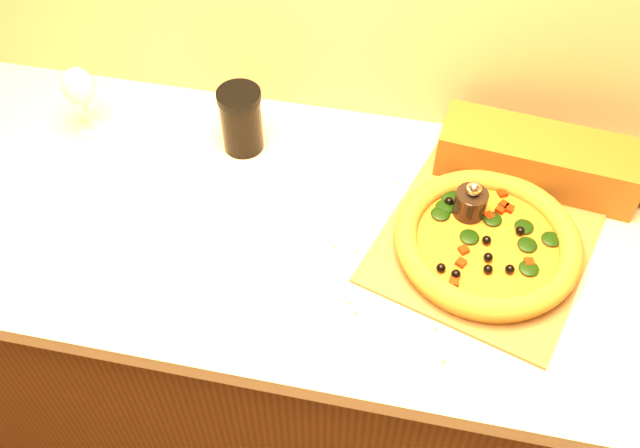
{
  "coord_description": "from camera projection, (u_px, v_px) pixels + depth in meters",
  "views": [
    {
      "loc": [
        0.22,
        0.58,
        1.95
      ],
      "look_at": [
        0.06,
        1.38,
        0.96
      ],
      "focal_mm": 40.0,
      "sensor_mm": 36.0,
      "label": 1
    }
  ],
  "objects": [
    {
      "name": "cabinet",
      "position": [
        301.0,
        343.0,
        1.72
      ],
      "size": [
        2.8,
        0.65,
        0.86
      ],
      "primitive_type": "cube",
      "color": "#40280D",
      "rests_on": "ground"
    },
    {
      "name": "countertop",
      "position": [
        296.0,
        226.0,
        1.38
      ],
      "size": [
        2.84,
        0.68,
        0.04
      ],
      "primitive_type": "cube",
      "color": "#BCB293",
      "rests_on": "cabinet"
    },
    {
      "name": "pizza_peel",
      "position": [
        488.0,
        236.0,
        1.33
      ],
      "size": [
        0.46,
        0.58,
        0.01
      ],
      "rotation": [
        0.0,
        0.0,
        -0.3
      ],
      "color": "brown",
      "rests_on": "countertop"
    },
    {
      "name": "pizza",
      "position": [
        487.0,
        242.0,
        1.29
      ],
      "size": [
        0.34,
        0.34,
        0.05
      ],
      "color": "#C28130",
      "rests_on": "pizza_peel"
    },
    {
      "name": "pepper_grinder",
      "position": [
        469.0,
        208.0,
        1.32
      ],
      "size": [
        0.06,
        0.06,
        0.11
      ],
      "color": "black",
      "rests_on": "countertop"
    },
    {
      "name": "bread_bag",
      "position": [
        538.0,
        159.0,
        1.39
      ],
      "size": [
        0.39,
        0.17,
        0.11
      ],
      "primitive_type": "cube",
      "rotation": [
        0.0,
        0.0,
        -0.11
      ],
      "color": "brown",
      "rests_on": "countertop"
    },
    {
      "name": "wine_glass",
      "position": [
        79.0,
        89.0,
        1.43
      ],
      "size": [
        0.07,
        0.07,
        0.16
      ],
      "color": "silver",
      "rests_on": "countertop"
    },
    {
      "name": "dark_jar",
      "position": [
        241.0,
        120.0,
        1.43
      ],
      "size": [
        0.09,
        0.09,
        0.14
      ],
      "color": "black",
      "rests_on": "countertop"
    }
  ]
}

